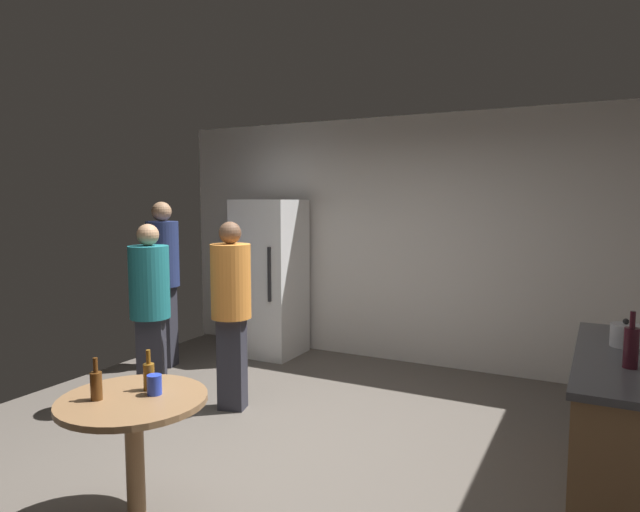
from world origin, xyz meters
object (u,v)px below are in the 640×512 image
Objects in this scene: wine_bottle_on_counter at (631,347)px; person_in_teal_shirt at (150,301)px; beer_bottle_amber at (149,375)px; plastic_cup_blue at (154,385)px; kettle at (626,335)px; foreground_table at (133,416)px; beer_bottle_brown at (96,385)px; person_in_orange_shirt at (231,301)px; refrigerator at (270,277)px; person_in_navy_shirt at (163,270)px.

wine_bottle_on_counter is 0.19× the size of person_in_teal_shirt.
plastic_cup_blue is at bearing -27.49° from beer_bottle_amber.
wine_bottle_on_counter is at bearing 26.07° from plastic_cup_blue.
foreground_table is at bearing -144.47° from kettle.
beer_bottle_brown is at bearing 6.94° from person_in_teal_shirt.
plastic_cup_blue is at bearing -145.02° from kettle.
beer_bottle_brown is 1.82m from person_in_orange_shirt.
plastic_cup_blue is (0.22, 0.20, -0.03)m from beer_bottle_brown.
foreground_table is 0.49× the size of person_in_orange_shirt.
foreground_table is at bearing 12.69° from person_in_teal_shirt.
refrigerator is 5.81× the size of wine_bottle_on_counter.
person_in_orange_shirt is 0.91× the size of person_in_navy_shirt.
person_in_teal_shirt is at bearing -174.78° from kettle.
kettle is at bearing -23.56° from refrigerator.
refrigerator reaches higher than wine_bottle_on_counter.
kettle is 4.37m from person_in_navy_shirt.
refrigerator is at bearing 111.67° from plastic_cup_blue.
beer_bottle_brown is 0.13× the size of person_in_navy_shirt.
person_in_teal_shirt is (-1.28, 1.29, 0.14)m from plastic_cup_blue.
refrigerator is 7.83× the size of beer_bottle_brown.
refrigerator reaches higher than beer_bottle_amber.
beer_bottle_amber is at bearing -69.34° from refrigerator.
foreground_table is at bearing -152.97° from wine_bottle_on_counter.
kettle is at bearing 66.64° from person_in_teal_shirt.
person_in_navy_shirt is at bearing -171.01° from person_in_teal_shirt.
person_in_teal_shirt is at bearing 133.95° from beer_bottle_amber.
wine_bottle_on_counter reaches higher than beer_bottle_brown.
beer_bottle_amber reaches higher than foreground_table.
refrigerator reaches higher than person_in_teal_shirt.
refrigerator reaches higher than beer_bottle_brown.
person_in_teal_shirt is at bearing 125.52° from beer_bottle_brown.
person_in_navy_shirt is (-1.94, 2.20, 0.23)m from beer_bottle_amber.
person_in_navy_shirt is at bearing 171.74° from kettle.
person_in_orange_shirt is at bearing -179.00° from kettle.
refrigerator is 1.11× the size of person_in_orange_shirt.
foreground_table is 3.48× the size of beer_bottle_amber.
person_in_orange_shirt reaches higher than plastic_cup_blue.
person_in_orange_shirt is 0.71m from person_in_teal_shirt.
refrigerator is at bearing 150.34° from wine_bottle_on_counter.
person_in_navy_shirt is at bearing -131.55° from person_in_orange_shirt.
wine_bottle_on_counter reaches higher than kettle.
beer_bottle_amber is at bearing -146.63° from kettle.
wine_bottle_on_counter is 4.48m from person_in_navy_shirt.
refrigerator is 4.12m from wine_bottle_on_counter.
person_in_orange_shirt is at bearing 109.82° from beer_bottle_amber.
kettle is 0.15× the size of person_in_orange_shirt.
beer_bottle_amber is at bearing 60.66° from beer_bottle_brown.
beer_bottle_brown is at bearing 24.51° from person_in_navy_shirt.
refrigerator reaches higher than plastic_cup_blue.
person_in_orange_shirt is at bearing 171.70° from wine_bottle_on_counter.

